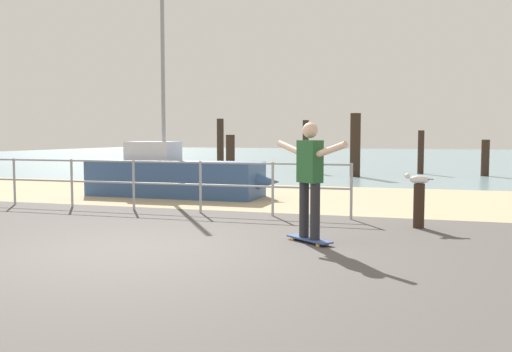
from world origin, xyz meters
TOP-DOWN VIEW (x-y plane):
  - ground_plane at (0.00, -1.00)m, footprint 24.00×10.00m
  - beach_strip at (0.00, 7.00)m, footprint 24.00×6.00m
  - sea_surface at (0.00, 35.00)m, footprint 72.00×50.00m
  - railing_fence at (-2.83, 3.60)m, footprint 10.45×0.05m
  - sailboat at (-2.23, 6.20)m, footprint 4.97×1.47m
  - skateboard at (2.07, 1.22)m, footprint 0.75×0.65m
  - skateboarder at (2.07, 1.22)m, footprint 1.19×0.97m
  - bollard_short at (3.56, 2.99)m, footprint 0.18×0.18m
  - seagull at (3.54, 2.99)m, footprint 0.49×0.18m
  - groyne_post_0 at (-5.87, 18.69)m, footprint 0.34×0.34m
  - groyne_post_1 at (-3.52, 13.55)m, footprint 0.34×0.34m
  - groyne_post_2 at (-1.17, 16.48)m, footprint 0.26×0.26m
  - groyne_post_3 at (1.19, 14.28)m, footprint 0.39×0.39m
  - groyne_post_4 at (3.54, 16.59)m, footprint 0.25×0.25m
  - groyne_post_5 at (5.89, 16.01)m, footprint 0.30×0.30m

SIDE VIEW (x-z plane):
  - ground_plane at x=0.00m, z-range -0.02..0.02m
  - beach_strip at x=0.00m, z-range -0.02..0.02m
  - sea_surface at x=0.00m, z-range -0.02..0.02m
  - skateboard at x=2.07m, z-range 0.03..0.11m
  - bollard_short at x=3.56m, z-range 0.00..0.75m
  - sailboat at x=-2.23m, z-range -1.96..3.00m
  - railing_fence at x=-2.83m, z-range 0.17..1.22m
  - groyne_post_5 at x=5.89m, z-range 0.00..1.40m
  - groyne_post_1 at x=-3.52m, z-range 0.00..1.59m
  - seagull at x=3.54m, z-range 0.74..0.92m
  - groyne_post_4 at x=3.54m, z-range 0.00..1.76m
  - skateboarder at x=2.07m, z-range 0.19..1.84m
  - groyne_post_2 at x=-1.17m, z-range 0.00..2.21m
  - groyne_post_0 at x=-5.87m, z-range 0.00..2.38m
  - groyne_post_3 at x=1.19m, z-range 0.00..2.39m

